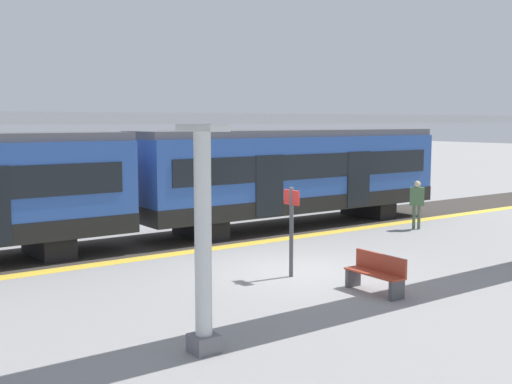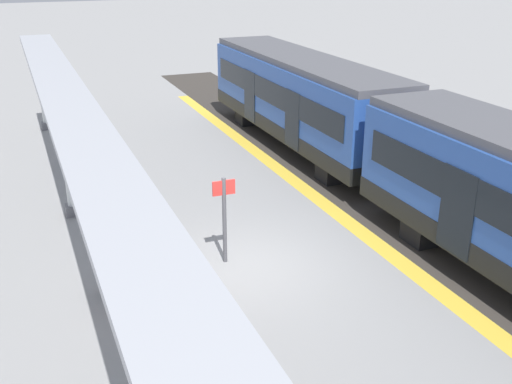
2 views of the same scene
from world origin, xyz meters
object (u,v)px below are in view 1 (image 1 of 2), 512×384
at_px(train_far_carriage, 293,176).
at_px(canopy_pillar_second, 203,239).
at_px(platform_info_sign, 291,223).
at_px(passenger_waiting_near_edge, 417,199).
at_px(bench_mid_platform, 377,273).

bearing_deg(train_far_carriage, canopy_pillar_second, -45.48).
xyz_separation_m(platform_info_sign, passenger_waiting_near_edge, (-2.74, 7.87, -0.26)).
relative_size(platform_info_sign, passenger_waiting_near_edge, 1.29).
relative_size(bench_mid_platform, platform_info_sign, 0.69).
height_order(canopy_pillar_second, platform_info_sign, canopy_pillar_second).
height_order(bench_mid_platform, platform_info_sign, platform_info_sign).
bearing_deg(train_far_carriage, bench_mid_platform, -27.15).
bearing_deg(platform_info_sign, passenger_waiting_near_edge, 109.21).
relative_size(train_far_carriage, bench_mid_platform, 8.05).
bearing_deg(canopy_pillar_second, platform_info_sign, 125.66).
distance_m(canopy_pillar_second, platform_info_sign, 5.40).
relative_size(canopy_pillar_second, bench_mid_platform, 2.48).
xyz_separation_m(canopy_pillar_second, platform_info_sign, (-3.13, 4.37, -0.57)).
bearing_deg(bench_mid_platform, train_far_carriage, 152.85).
xyz_separation_m(bench_mid_platform, passenger_waiting_near_edge, (-4.97, 7.24, 0.63)).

